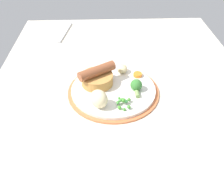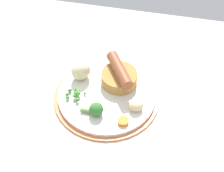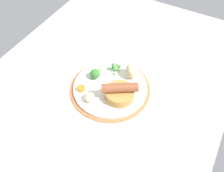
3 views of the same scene
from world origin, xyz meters
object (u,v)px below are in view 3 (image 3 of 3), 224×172
sausage_pudding (120,92)px  potato_chunk_0 (89,97)px  broccoli_floret_near (95,74)px  potato_chunk_1 (132,71)px  pea_pile (115,68)px  dinner_plate (110,88)px  carrot_slice_2 (81,88)px

sausage_pudding → potato_chunk_0: (-5.60, 7.92, -1.03)cm
broccoli_floret_near → potato_chunk_1: 12.34cm
pea_pile → potato_chunk_1: size_ratio=1.01×
pea_pile → broccoli_floret_near: 7.52cm
dinner_plate → potato_chunk_1: (7.62, -4.11, 3.34)cm
potato_chunk_0 → potato_chunk_1: size_ratio=0.71×
dinner_plate → broccoli_floret_near: bearing=78.5°
dinner_plate → potato_chunk_0: 8.80cm
broccoli_floret_near → sausage_pudding: bearing=71.1°
pea_pile → broccoli_floret_near: bearing=145.8°
carrot_slice_2 → dinner_plate: bearing=-53.9°
sausage_pudding → pea_pile: 12.07cm
sausage_pudding → carrot_slice_2: 13.00cm
carrot_slice_2 → pea_pile: bearing=-22.7°
potato_chunk_1 → broccoli_floret_near: bearing=120.8°
potato_chunk_0 → carrot_slice_2: 5.09cm
broccoli_floret_near → potato_chunk_1: bearing=119.9°
potato_chunk_0 → carrot_slice_2: size_ratio=1.33×
sausage_pudding → pea_pile: bearing=-86.5°
pea_pile → carrot_slice_2: pea_pile is taller
sausage_pudding → potato_chunk_1: size_ratio=2.19×
broccoli_floret_near → potato_chunk_1: potato_chunk_1 is taller
carrot_slice_2 → potato_chunk_0: bearing=-116.3°
carrot_slice_2 → sausage_pudding: bearing=-74.8°
pea_pile → dinner_plate: bearing=-163.4°
dinner_plate → carrot_slice_2: bearing=126.1°
broccoli_floret_near → potato_chunk_1: size_ratio=1.11×
broccoli_floret_near → potato_chunk_0: (-9.21, -3.20, -0.29)cm
pea_pile → potato_chunk_0: bearing=176.3°
dinner_plate → sausage_pudding: sausage_pudding is taller
potato_chunk_0 → pea_pile: bearing=-3.7°
broccoli_floret_near → carrot_slice_2: 7.19cm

